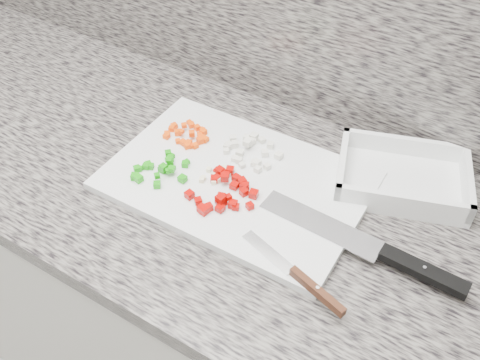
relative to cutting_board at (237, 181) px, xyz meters
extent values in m
cube|color=silver|center=(-0.11, -0.01, -0.48)|extent=(3.92, 0.62, 0.86)
cube|color=slate|center=(-0.11, -0.01, -0.03)|extent=(3.96, 0.64, 0.04)
cube|color=silver|center=(0.00, 0.00, 0.00)|extent=(0.50, 0.34, 0.02)
cube|color=#F74705|center=(-0.18, 0.05, 0.01)|extent=(0.02, 0.02, 0.01)
cube|color=#F74705|center=(-0.19, 0.02, 0.01)|extent=(0.01, 0.01, 0.01)
cube|color=#F74705|center=(-0.14, 0.05, 0.02)|extent=(0.02, 0.02, 0.01)
cube|color=#F74705|center=(-0.12, 0.05, 0.01)|extent=(0.02, 0.02, 0.01)
cube|color=#F74705|center=(-0.19, 0.05, 0.01)|extent=(0.02, 0.02, 0.01)
cube|color=#F74705|center=(-0.13, 0.03, 0.01)|extent=(0.01, 0.01, 0.01)
cube|color=#F74705|center=(-0.13, 0.06, 0.01)|extent=(0.02, 0.02, 0.01)
cube|color=#F74705|center=(-0.16, 0.02, 0.01)|extent=(0.01, 0.01, 0.01)
cube|color=#F74705|center=(-0.20, 0.06, 0.01)|extent=(0.02, 0.02, 0.01)
cube|color=#F74705|center=(-0.14, 0.08, 0.01)|extent=(0.01, 0.01, 0.01)
cube|color=#F74705|center=(-0.19, 0.03, 0.01)|extent=(0.02, 0.02, 0.01)
cube|color=#F74705|center=(-0.15, 0.03, 0.01)|extent=(0.01, 0.01, 0.01)
cube|color=#F74705|center=(-0.13, 0.02, 0.01)|extent=(0.02, 0.02, 0.01)
cube|color=#F74705|center=(-0.14, 0.03, 0.01)|extent=(0.01, 0.01, 0.01)
cube|color=#F74705|center=(-0.15, 0.08, 0.01)|extent=(0.01, 0.01, 0.01)
cube|color=#F74705|center=(-0.13, 0.08, 0.01)|extent=(0.01, 0.01, 0.01)
cube|color=#F74705|center=(-0.12, 0.06, 0.01)|extent=(0.01, 0.01, 0.01)
cube|color=#F74705|center=(-0.12, 0.03, 0.01)|extent=(0.01, 0.01, 0.01)
cube|color=#F74705|center=(-0.17, 0.08, 0.01)|extent=(0.02, 0.02, 0.01)
cube|color=#F74705|center=(-0.17, 0.06, 0.02)|extent=(0.02, 0.02, 0.01)
cube|color=#F74705|center=(-0.18, 0.09, 0.01)|extent=(0.01, 0.01, 0.01)
cube|color=#F74705|center=(-0.16, 0.05, 0.02)|extent=(0.01, 0.01, 0.01)
cube|color=#F74705|center=(-0.11, 0.06, 0.01)|extent=(0.01, 0.01, 0.01)
cube|color=silver|center=(-0.06, 0.06, 0.02)|extent=(0.02, 0.02, 0.01)
cube|color=silver|center=(0.04, 0.09, 0.02)|extent=(0.02, 0.02, 0.01)
cube|color=silver|center=(-0.06, 0.07, 0.02)|extent=(0.02, 0.02, 0.01)
cube|color=silver|center=(-0.03, 0.06, 0.02)|extent=(0.02, 0.02, 0.01)
cube|color=silver|center=(0.01, 0.09, 0.01)|extent=(0.02, 0.02, 0.01)
cube|color=silver|center=(-0.01, 0.12, 0.01)|extent=(0.02, 0.02, 0.01)
cube|color=silver|center=(-0.02, 0.04, 0.01)|extent=(0.01, 0.01, 0.01)
cube|color=silver|center=(-0.04, 0.11, 0.01)|extent=(0.01, 0.01, 0.01)
cube|color=silver|center=(-0.05, 0.08, 0.01)|extent=(0.02, 0.02, 0.01)
cube|color=silver|center=(0.03, 0.04, 0.01)|extent=(0.01, 0.01, 0.01)
cube|color=silver|center=(0.01, 0.11, 0.01)|extent=(0.02, 0.02, 0.01)
cube|color=silver|center=(-0.01, 0.03, 0.01)|extent=(0.01, 0.01, 0.01)
cube|color=silver|center=(-0.03, 0.10, 0.02)|extent=(0.02, 0.02, 0.01)
cube|color=silver|center=(-0.06, 0.09, 0.02)|extent=(0.02, 0.02, 0.01)
cube|color=silver|center=(0.02, 0.05, 0.02)|extent=(0.02, 0.02, 0.01)
cube|color=silver|center=(-0.03, 0.12, 0.02)|extent=(0.02, 0.02, 0.01)
cube|color=silver|center=(-0.03, 0.08, 0.03)|extent=(0.02, 0.02, 0.01)
cube|color=silver|center=(-0.03, 0.04, 0.01)|extent=(0.01, 0.01, 0.01)
cube|color=silver|center=(0.01, 0.05, 0.01)|extent=(0.02, 0.02, 0.01)
cube|color=silver|center=(-0.06, 0.07, 0.01)|extent=(0.01, 0.01, 0.01)
cube|color=silver|center=(-0.06, 0.05, 0.01)|extent=(0.02, 0.02, 0.01)
cube|color=silver|center=(0.04, 0.05, 0.01)|extent=(0.02, 0.02, 0.01)
cube|color=silver|center=(-0.03, 0.11, 0.01)|extent=(0.02, 0.02, 0.01)
cube|color=#17930D|center=(-0.11, -0.02, 0.01)|extent=(0.01, 0.01, 0.01)
cube|color=#17930D|center=(-0.13, -0.04, 0.01)|extent=(0.02, 0.02, 0.01)
cube|color=#17930D|center=(-0.13, -0.06, 0.02)|extent=(0.02, 0.02, 0.01)
cube|color=#17930D|center=(-0.12, -0.05, 0.01)|extent=(0.01, 0.01, 0.01)
cube|color=#17930D|center=(-0.16, -0.07, 0.01)|extent=(0.01, 0.01, 0.01)
cube|color=#17930D|center=(-0.14, -0.03, 0.01)|extent=(0.01, 0.01, 0.01)
cube|color=#17930D|center=(-0.13, -0.06, 0.02)|extent=(0.01, 0.01, 0.01)
cube|color=#17930D|center=(-0.11, -0.06, 0.02)|extent=(0.02, 0.02, 0.01)
cube|color=#17930D|center=(-0.10, -0.03, 0.01)|extent=(0.02, 0.02, 0.01)
cube|color=#17930D|center=(-0.18, -0.09, 0.01)|extent=(0.02, 0.02, 0.01)
cube|color=#17930D|center=(-0.17, -0.06, 0.01)|extent=(0.01, 0.01, 0.01)
cube|color=#17930D|center=(-0.12, -0.10, 0.01)|extent=(0.02, 0.02, 0.01)
cube|color=#17930D|center=(-0.12, -0.09, 0.02)|extent=(0.02, 0.02, 0.01)
cube|color=#17930D|center=(-0.15, -0.02, 0.01)|extent=(0.02, 0.02, 0.01)
cube|color=#17930D|center=(-0.12, -0.07, 0.02)|extent=(0.01, 0.01, 0.01)
cube|color=#17930D|center=(-0.17, -0.11, 0.02)|extent=(0.02, 0.02, 0.01)
cube|color=#17930D|center=(-0.16, -0.11, 0.02)|extent=(0.02, 0.02, 0.01)
cube|color=#17930D|center=(-0.08, -0.06, 0.02)|extent=(0.02, 0.02, 0.01)
cube|color=#17930D|center=(-0.14, -0.02, 0.01)|extent=(0.01, 0.01, 0.01)
cube|color=#17930D|center=(-0.17, -0.07, 0.01)|extent=(0.02, 0.02, 0.01)
cube|color=#17930D|center=(-0.13, -0.04, 0.02)|extent=(0.01, 0.01, 0.01)
cube|color=#17930D|center=(-0.14, -0.03, 0.01)|extent=(0.02, 0.02, 0.01)
cube|color=#17930D|center=(-0.17, -0.08, 0.01)|extent=(0.01, 0.01, 0.01)
cube|color=#A50602|center=(0.00, -0.10, 0.01)|extent=(0.02, 0.02, 0.01)
cube|color=#A50602|center=(-0.03, -0.03, 0.01)|extent=(0.01, 0.01, 0.01)
cube|color=#A50602|center=(0.01, -0.03, 0.02)|extent=(0.02, 0.02, 0.01)
cube|color=#A50602|center=(-0.02, -0.10, 0.02)|extent=(0.02, 0.02, 0.01)
cube|color=#A50602|center=(0.00, -0.01, 0.02)|extent=(0.02, 0.02, 0.01)
cube|color=#A50602|center=(0.04, -0.07, 0.01)|extent=(0.02, 0.02, 0.01)
cube|color=#A50602|center=(0.01, -0.08, 0.03)|extent=(0.02, 0.02, 0.01)
cube|color=#A50602|center=(-0.03, -0.01, 0.02)|extent=(0.02, 0.02, 0.01)
cube|color=#A50602|center=(-0.03, -0.03, 0.02)|extent=(0.02, 0.02, 0.01)
cube|color=#A50602|center=(0.03, -0.02, 0.02)|extent=(0.02, 0.02, 0.01)
cube|color=#A50602|center=(0.01, -0.08, 0.03)|extent=(0.02, 0.02, 0.01)
cube|color=#A50602|center=(0.01, -0.08, 0.01)|extent=(0.02, 0.02, 0.01)
cube|color=#A50602|center=(-0.02, -0.01, 0.02)|extent=(0.02, 0.02, 0.01)
cube|color=#A50602|center=(0.01, -0.08, 0.02)|extent=(0.02, 0.02, 0.01)
cube|color=#A50602|center=(0.04, -0.03, 0.02)|extent=(0.02, 0.02, 0.01)
cube|color=#A50602|center=(0.04, -0.07, 0.02)|extent=(0.02, 0.02, 0.01)
cube|color=#A50602|center=(0.03, -0.02, 0.01)|extent=(0.02, 0.02, 0.01)
cube|color=#A50602|center=(0.02, -0.01, 0.02)|extent=(0.02, 0.02, 0.01)
cube|color=#A50602|center=(0.02, -0.09, 0.02)|extent=(0.02, 0.02, 0.01)
cube|color=#A50602|center=(-0.01, -0.11, 0.02)|extent=(0.02, 0.02, 0.01)
cube|color=#A50602|center=(-0.04, -0.01, 0.01)|extent=(0.01, 0.01, 0.01)
cube|color=#A50602|center=(-0.02, 0.00, 0.02)|extent=(0.02, 0.02, 0.01)
cube|color=#A50602|center=(-0.05, -0.09, 0.02)|extent=(0.02, 0.02, 0.01)
cube|color=#A50602|center=(0.05, -0.03, 0.02)|extent=(0.02, 0.02, 0.01)
cube|color=#A50602|center=(0.00, -0.11, 0.02)|extent=(0.02, 0.02, 0.01)
cube|color=#A50602|center=(-0.01, -0.03, 0.03)|extent=(0.02, 0.02, 0.01)
cube|color=#A50602|center=(0.02, -0.07, 0.02)|extent=(0.01, 0.01, 0.01)
cube|color=#A50602|center=(0.06, -0.06, 0.01)|extent=(0.02, 0.02, 0.01)
cube|color=beige|center=(-0.05, -0.04, 0.01)|extent=(0.01, 0.01, 0.01)
cube|color=beige|center=(-0.02, -0.03, 0.01)|extent=(0.01, 0.01, 0.01)
cube|color=beige|center=(-0.04, -0.02, 0.01)|extent=(0.01, 0.01, 0.01)
cube|color=beige|center=(-0.04, 0.00, 0.01)|extent=(0.01, 0.01, 0.01)
cube|color=beige|center=(-0.06, -0.01, 0.01)|extent=(0.01, 0.01, 0.01)
cube|color=beige|center=(-0.02, -0.01, 0.01)|extent=(0.01, 0.01, 0.01)
cube|color=beige|center=(-0.03, -0.04, 0.01)|extent=(0.01, 0.01, 0.01)
cube|color=beige|center=(-0.03, -0.03, 0.01)|extent=(0.01, 0.01, 0.01)
cube|color=beige|center=(-0.03, 0.00, 0.01)|extent=(0.01, 0.01, 0.01)
cube|color=beige|center=(-0.02, 0.00, 0.01)|extent=(0.01, 0.01, 0.01)
cube|color=beige|center=(-0.04, -0.01, 0.01)|extent=(0.01, 0.01, 0.01)
cube|color=beige|center=(-0.04, 0.01, 0.01)|extent=(0.01, 0.01, 0.01)
cube|color=beige|center=(-0.02, 0.01, 0.01)|extent=(0.01, 0.01, 0.01)
cube|color=beige|center=(-0.05, -0.05, 0.01)|extent=(0.01, 0.01, 0.01)
cube|color=silver|center=(0.19, -0.03, 0.01)|extent=(0.23, 0.06, 0.00)
cube|color=black|center=(0.38, -0.03, 0.02)|extent=(0.15, 0.04, 0.02)
cylinder|color=silver|center=(0.38, -0.03, 0.03)|extent=(0.01, 0.01, 0.00)
cube|color=silver|center=(0.14, -0.13, 0.01)|extent=(0.11, 0.05, 0.00)
cube|color=#442011|center=(0.25, -0.16, 0.02)|extent=(0.11, 0.04, 0.02)
cylinder|color=silver|center=(0.25, -0.16, 0.03)|extent=(0.01, 0.01, 0.00)
cube|color=silver|center=(0.28, 0.17, 0.00)|extent=(0.29, 0.25, 0.01)
cube|color=silver|center=(0.25, 0.24, 0.02)|extent=(0.24, 0.09, 0.04)
cube|color=silver|center=(0.30, 0.09, 0.02)|extent=(0.24, 0.09, 0.04)
cube|color=silver|center=(0.39, 0.20, 0.02)|extent=(0.07, 0.17, 0.04)
cube|color=silver|center=(0.16, 0.13, 0.02)|extent=(0.07, 0.17, 0.04)
camera|label=1|loc=(0.40, -0.64, 0.73)|focal=40.00mm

